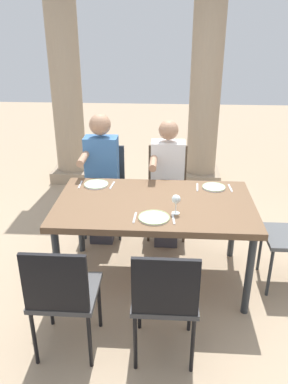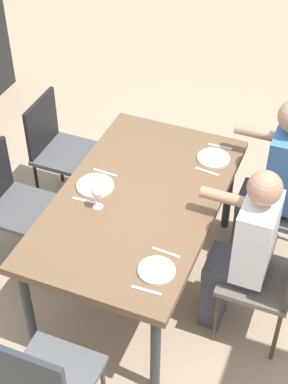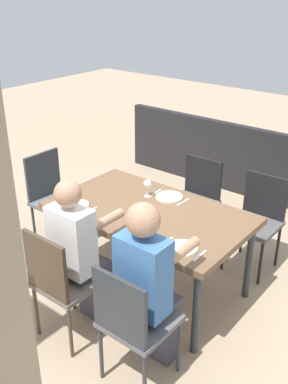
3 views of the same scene
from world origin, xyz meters
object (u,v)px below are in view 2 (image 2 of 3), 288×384
Objects in this scene: chair_mid_south at (11,200)px; diner_woman_green at (243,249)px; dining_table at (138,205)px; chair_west_south at (58,145)px; plate_1 at (95,186)px; chair_head_east at (44,383)px; plate_2 at (157,270)px; chair_mid_north at (273,275)px; wine_glass_1 at (97,193)px; plate_0 at (214,158)px; diner_man_white at (274,178)px.

chair_mid_south is 1.64m from diner_woman_green.
chair_west_south is at bearing -122.42° from dining_table.
chair_head_east is at bearing 13.35° from plate_1.
plate_2 is at bearing 50.03° from plate_1.
chair_mid_south is at bearing -90.00° from chair_mid_north.
chair_mid_south is 0.80m from wine_glass_1.
chair_mid_north is 0.24m from diner_woman_green.
wine_glass_1 is at bearing -169.67° from chair_head_east.
chair_west_south is at bearing -136.52° from wine_glass_1.
chair_mid_south is 3.97× the size of plate_0.
plate_0 is (-0.66, -0.39, 0.10)m from diner_woman_green.
plate_2 is (0.53, 0.63, 0.00)m from plate_1.
plate_1 and plate_2 have the same top height.
chair_head_east is 1.31m from plate_1.
diner_man_white is at bearing 128.86° from wine_glass_1.
chair_head_east is (1.16, 0.91, 0.02)m from chair_mid_south.
plate_1 is (-0.10, -1.22, 0.24)m from chair_mid_north.
wine_glass_1 is at bearing -51.14° from diner_man_white.
chair_mid_south reaches higher than plate_1.
plate_1 is at bearing -129.97° from plate_2.
plate_0 and plate_1 have the same top height.
chair_west_south is 4.26× the size of plate_2.
wine_glass_1 is at bearing -86.41° from chair_mid_north.
chair_mid_north is at bearing 141.59° from chair_head_east.
chair_west_south is 0.68× the size of diner_man_white.
chair_west_south is at bearing -133.58° from plate_1.
chair_west_south is 1.78m from diner_woman_green.
diner_man_white reaches higher than diner_woman_green.
plate_2 is (0.36, 0.53, -0.11)m from wine_glass_1.
chair_head_east is 1.86m from plate_0.
chair_head_east reaches higher than plate_2.
diner_man_white reaches higher than wine_glass_1.
chair_head_east is 0.72× the size of diner_man_white.
chair_head_east is at bearing 0.00° from dining_table.
chair_head_east is at bearing 10.33° from wine_glass_1.
plate_1 is at bearing -47.93° from plate_0.
diner_man_white reaches higher than dining_table.
plate_2 is (0.43, -0.59, 0.24)m from chair_mid_north.
chair_mid_north is 1.05× the size of chair_mid_south.
chair_mid_north is at bearing 89.15° from diner_woman_green.
chair_west_south is at bearing -179.89° from chair_mid_south.
chair_mid_north is 0.92m from plate_0.
chair_head_east is at bearing -31.67° from diner_woman_green.
chair_mid_north is 1.24m from plate_1.
chair_mid_north reaches higher than plate_2.
diner_woman_green is 5.65× the size of plate_0.
plate_1 is (0.59, -1.04, 0.06)m from diner_man_white.
chair_mid_north is 0.73m from diner_man_white.
plate_1 is (0.01, -0.30, 0.08)m from dining_table.
plate_2 is at bearing 0.13° from plate_0.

